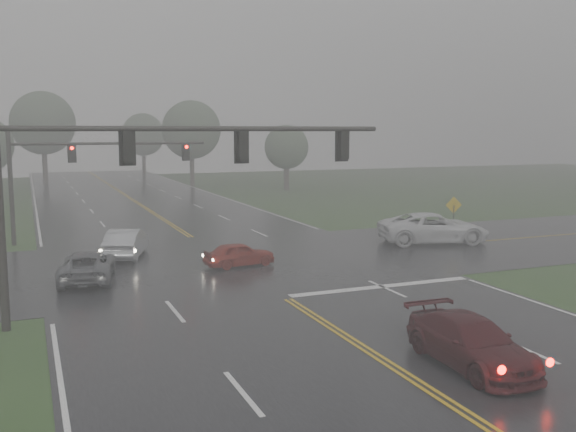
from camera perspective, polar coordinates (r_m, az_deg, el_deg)
name	(u,v)px	position (r m, az deg, el deg)	size (l,w,h in m)	color
main_road	(241,270)	(31.00, -4.22, -4.77)	(18.00, 160.00, 0.02)	black
cross_street	(229,262)	(32.87, -5.30, -4.07)	(120.00, 14.00, 0.02)	black
stop_bar	(382,287)	(27.81, 8.34, -6.28)	(8.50, 0.50, 0.01)	white
sedan_maroon	(470,366)	(19.38, 15.88, -12.71)	(1.92, 4.73, 1.37)	#3B0A0E
sedan_red	(239,266)	(31.73, -4.34, -4.49)	(1.40, 3.49, 1.19)	maroon
sedan_silver	(127,257)	(34.89, -14.14, -3.59)	(1.61, 4.62, 1.52)	#B5B8BD
car_grey	(88,281)	(29.97, -17.34, -5.54)	(2.20, 4.77, 1.33)	#53555A
pickup_white	(433,243)	(39.03, 12.78, -2.37)	(2.97, 6.43, 1.79)	silver
signal_gantry_near	(134,168)	(23.08, -13.56, 4.20)	(14.11, 0.33, 7.60)	black
signal_gantry_far	(75,164)	(40.26, -18.44, 4.41)	(11.57, 0.34, 6.64)	black
sign_diamond_east	(454,210)	(41.25, 14.51, 0.53)	(1.06, 0.23, 2.57)	black
tree_ne_a	(191,130)	(77.60, -8.59, 7.58)	(6.95, 6.95, 10.21)	#372A23
tree_n_mid	(43,123)	(85.35, -20.96, 7.72)	(7.81, 7.81, 11.47)	#372A23
tree_e_near	(286,147)	(72.21, -0.14, 6.13)	(4.96, 4.96, 7.29)	#372A23
tree_n_far	(143,135)	(97.08, -12.76, 7.06)	(6.24, 6.24, 9.16)	#372A23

